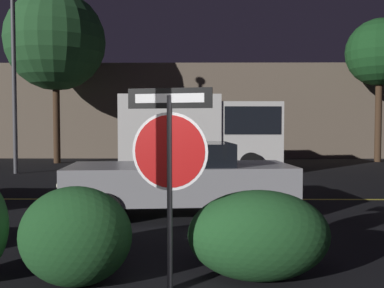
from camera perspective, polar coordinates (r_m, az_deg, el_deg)
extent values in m
cube|color=gold|center=(10.64, 0.17, -7.37)|extent=(38.62, 0.12, 0.01)
cylinder|color=#4C4C51|center=(4.69, -2.99, -6.83)|extent=(0.06, 0.06, 2.17)
cylinder|color=white|center=(4.64, -3.01, -1.00)|extent=(0.84, 0.20, 0.86)
cylinder|color=#B71414|center=(4.64, -3.01, -1.00)|extent=(0.78, 0.20, 0.79)
cube|color=black|center=(4.64, -3.02, 6.12)|extent=(0.92, 0.24, 0.22)
cube|color=white|center=(4.64, -3.02, 6.12)|extent=(0.76, 0.21, 0.10)
ellipsoid|color=#1E4C23|center=(5.19, -15.24, -11.76)|extent=(1.29, 0.97, 1.15)
ellipsoid|color=#1E4C23|center=(5.26, 8.89, -11.92)|extent=(1.69, 1.03, 1.08)
cube|color=#9E9EA3|center=(8.89, -1.61, -5.08)|extent=(4.70, 2.30, 0.72)
cube|color=black|center=(8.84, -0.73, -1.30)|extent=(1.96, 1.79, 0.45)
cylinder|color=black|center=(8.09, -11.41, -8.48)|extent=(0.61, 0.25, 0.60)
cylinder|color=black|center=(9.89, -10.12, -6.43)|extent=(0.61, 0.25, 0.60)
cylinder|color=black|center=(8.25, 8.67, -8.25)|extent=(0.61, 0.25, 0.60)
cylinder|color=black|center=(10.02, 6.26, -6.29)|extent=(0.61, 0.25, 0.60)
sphere|color=#F4EFCC|center=(8.50, -17.20, -5.32)|extent=(0.14, 0.14, 0.14)
sphere|color=#F4EFCC|center=(9.65, -15.65, -4.35)|extent=(0.14, 0.14, 0.14)
cube|color=silver|center=(16.58, 7.46, 1.54)|extent=(2.32, 2.35, 2.28)
cube|color=black|center=(16.58, 7.47, 3.12)|extent=(2.10, 2.39, 1.00)
cube|color=silver|center=(16.40, -2.86, 2.00)|extent=(3.75, 2.54, 2.53)
cylinder|color=black|center=(17.78, 6.68, -1.98)|extent=(0.85, 0.30, 0.84)
cylinder|color=black|center=(15.49, 7.87, -2.68)|extent=(0.85, 0.30, 0.84)
cylinder|color=black|center=(17.65, -4.86, -2.00)|extent=(0.85, 0.30, 0.84)
cylinder|color=black|center=(15.33, -5.42, -2.72)|extent=(0.85, 0.30, 0.84)
cylinder|color=#4C4C51|center=(17.38, -22.63, 8.27)|extent=(0.16, 0.16, 7.23)
cylinder|color=#422D1E|center=(22.90, 23.59, 3.05)|extent=(0.32, 0.32, 4.19)
sphere|color=#19471E|center=(23.16, 23.74, 11.14)|extent=(3.24, 3.24, 3.24)
cylinder|color=#422D1E|center=(21.28, -17.61, 3.07)|extent=(0.32, 0.32, 4.10)
sphere|color=#235128|center=(21.63, -17.75, 12.98)|extent=(4.65, 4.65, 4.65)
cube|color=#6B5B4C|center=(24.90, 7.06, 4.29)|extent=(27.61, 3.52, 5.13)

